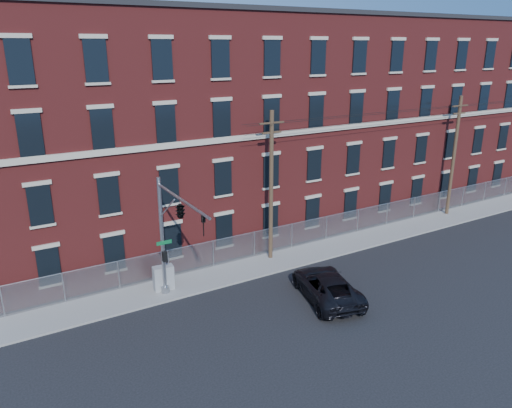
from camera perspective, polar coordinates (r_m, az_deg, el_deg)
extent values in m
plane|color=black|center=(28.76, 4.31, -11.17)|extent=(140.00, 140.00, 0.00)
cube|color=gray|center=(39.36, 14.60, -3.35)|extent=(65.00, 3.00, 0.12)
cube|color=maroon|center=(43.94, 7.06, 10.02)|extent=(55.00, 14.00, 16.00)
cube|color=black|center=(43.58, 7.50, 20.69)|extent=(55.30, 14.30, 0.30)
cube|color=#AEA491|center=(38.59, 13.54, 9.02)|extent=(55.00, 0.18, 0.35)
cube|color=black|center=(29.96, -22.93, -6.70)|extent=(1.20, 0.10, 2.20)
cube|color=black|center=(28.74, -23.80, -0.14)|extent=(1.20, 0.10, 2.20)
cube|color=black|center=(27.90, -24.78, 7.30)|extent=(1.20, 0.10, 2.20)
cube|color=black|center=(27.56, -25.78, 14.64)|extent=(1.20, 0.10, 2.20)
cube|color=black|center=(30.52, -16.13, -5.49)|extent=(1.20, 0.10, 2.20)
cube|color=black|center=(29.32, -16.73, 0.99)|extent=(1.20, 0.10, 2.20)
cube|color=black|center=(28.49, -17.42, 8.31)|extent=(1.20, 0.10, 2.20)
cube|color=black|center=(28.16, -18.12, 15.54)|extent=(1.20, 0.10, 2.20)
cube|color=black|center=(31.50, -9.69, -4.26)|extent=(1.20, 0.10, 2.20)
cube|color=black|center=(30.33, -10.04, 2.05)|extent=(1.20, 0.10, 2.20)
cube|color=black|center=(29.53, -10.44, 9.15)|extent=(1.20, 0.10, 2.20)
cube|color=black|center=(29.22, -10.85, 16.14)|extent=(1.20, 0.10, 2.20)
cube|color=black|center=(32.85, -3.72, -3.08)|extent=(1.20, 0.10, 2.20)
cube|color=black|center=(31.74, -3.85, 3.00)|extent=(1.20, 0.10, 2.20)
cube|color=black|center=(30.98, -4.00, 9.80)|extent=(1.20, 0.10, 2.20)
cube|color=black|center=(30.68, -4.15, 16.47)|extent=(1.20, 0.10, 2.20)
cube|color=black|center=(34.55, 1.70, -1.97)|extent=(1.20, 0.10, 2.20)
cube|color=black|center=(33.49, 1.76, 3.83)|extent=(1.20, 0.10, 2.20)
cube|color=black|center=(32.77, 1.82, 10.28)|extent=(1.20, 0.10, 2.20)
cube|color=black|center=(32.48, 1.89, 16.59)|extent=(1.20, 0.10, 2.20)
cube|color=black|center=(36.53, 6.57, -0.96)|extent=(1.20, 0.10, 2.20)
cube|color=black|center=(35.54, 6.78, 4.54)|extent=(1.20, 0.10, 2.20)
cube|color=black|center=(34.86, 7.01, 10.62)|extent=(1.20, 0.10, 2.20)
cube|color=black|center=(34.59, 7.25, 16.55)|extent=(1.20, 0.10, 2.20)
cube|color=black|center=(38.77, 10.91, -0.05)|extent=(1.20, 0.10, 2.20)
cube|color=black|center=(37.83, 11.23, 5.14)|extent=(1.20, 0.10, 2.20)
cube|color=black|center=(37.19, 11.59, 10.85)|extent=(1.20, 0.10, 2.20)
cube|color=black|center=(36.94, 11.95, 16.40)|extent=(1.20, 0.10, 2.20)
cube|color=black|center=(41.20, 14.75, 0.75)|extent=(1.20, 0.10, 2.20)
cube|color=black|center=(40.32, 15.16, 5.64)|extent=(1.20, 0.10, 2.20)
cube|color=black|center=(39.72, 15.61, 11.00)|extent=(1.20, 0.10, 2.20)
cube|color=black|center=(39.49, 16.06, 16.18)|extent=(1.20, 0.10, 2.20)
cube|color=black|center=(43.81, 18.16, 1.46)|extent=(1.20, 0.10, 2.20)
cube|color=black|center=(42.98, 18.62, 6.07)|extent=(1.20, 0.10, 2.20)
cube|color=black|center=(42.42, 19.14, 11.09)|extent=(1.20, 0.10, 2.20)
cube|color=black|center=(42.20, 19.65, 15.93)|extent=(1.20, 0.10, 2.20)
cube|color=black|center=(46.56, 21.17, 2.09)|extent=(1.20, 0.10, 2.20)
cube|color=black|center=(45.78, 21.67, 6.42)|extent=(1.20, 0.10, 2.20)
cube|color=black|center=(45.26, 22.23, 11.13)|extent=(1.20, 0.10, 2.20)
cube|color=black|center=(45.05, 22.79, 15.65)|extent=(1.20, 0.10, 2.20)
cube|color=black|center=(49.43, 23.84, 2.63)|extent=(1.20, 0.10, 2.20)
cube|color=black|center=(48.70, 24.37, 6.72)|extent=(1.20, 0.10, 2.20)
cube|color=black|center=(48.21, 24.96, 11.13)|extent=(1.20, 0.10, 2.20)
cube|color=black|center=(48.01, 25.54, 15.38)|extent=(1.20, 0.10, 2.20)
cube|color=black|center=(52.40, 26.21, 3.12)|extent=(1.20, 0.10, 2.20)
cube|color=black|center=(51.71, 26.76, 6.97)|extent=(1.20, 0.10, 2.20)
cube|color=black|center=(51.25, 27.37, 11.12)|extent=(1.20, 0.10, 2.20)
cube|color=#A5A8AD|center=(39.89, 13.40, -1.49)|extent=(59.00, 0.02, 1.80)
cylinder|color=#9EA0A5|center=(39.61, 13.49, -0.26)|extent=(59.00, 0.04, 0.04)
cylinder|color=#9EA0A5|center=(29.75, -27.39, -10.05)|extent=(0.06, 0.06, 1.85)
cylinder|color=#9EA0A5|center=(29.93, -21.44, -9.04)|extent=(0.06, 0.06, 1.85)
cylinder|color=#9EA0A5|center=(30.43, -15.65, -7.96)|extent=(0.06, 0.06, 1.85)
cylinder|color=#9EA0A5|center=(31.23, -10.14, -6.85)|extent=(0.06, 0.06, 1.85)
cylinder|color=#9EA0A5|center=(32.31, -4.97, -5.75)|extent=(0.06, 0.06, 1.85)
cylinder|color=#9EA0A5|center=(33.64, -0.19, -4.69)|extent=(0.06, 0.06, 1.85)
cylinder|color=#9EA0A5|center=(35.20, 4.18, -3.68)|extent=(0.06, 0.06, 1.85)
cylinder|color=#9EA0A5|center=(36.95, 8.15, -2.75)|extent=(0.06, 0.06, 1.85)
cylinder|color=#9EA0A5|center=(38.87, 11.74, -1.89)|extent=(0.06, 0.06, 1.85)
cylinder|color=#9EA0A5|center=(40.94, 14.97, -1.11)|extent=(0.06, 0.06, 1.85)
cylinder|color=#9EA0A5|center=(43.14, 17.89, -0.41)|extent=(0.06, 0.06, 1.85)
cylinder|color=#9EA0A5|center=(45.43, 20.51, 0.23)|extent=(0.06, 0.06, 1.85)
cylinder|color=#9EA0A5|center=(47.83, 22.88, 0.80)|extent=(0.06, 0.06, 1.85)
cylinder|color=#9EA0A5|center=(50.29, 25.02, 1.32)|extent=(0.06, 0.06, 1.85)
cylinder|color=#9EA0A5|center=(52.83, 26.96, 1.79)|extent=(0.06, 0.06, 1.85)
cylinder|color=#9EA0A5|center=(28.37, -10.86, -3.79)|extent=(0.22, 0.22, 7.00)
cylinder|color=#9EA0A5|center=(29.73, -10.49, -9.71)|extent=(0.50, 0.50, 0.40)
cylinder|color=#9EA0A5|center=(24.46, -8.65, 0.49)|extent=(0.14, 6.50, 0.14)
cylinder|color=#9EA0A5|center=(26.59, -10.23, -0.42)|extent=(0.08, 2.18, 1.56)
cube|color=#0C592D|center=(28.36, -10.63, -4.43)|extent=(0.90, 0.03, 0.22)
cube|color=black|center=(28.57, -10.56, -6.00)|extent=(0.25, 0.25, 0.60)
imported|color=black|center=(22.41, -6.10, -2.53)|extent=(0.16, 0.20, 1.00)
imported|color=black|center=(24.85, -8.81, -0.57)|extent=(0.53, 2.48, 1.00)
cylinder|color=#4D3A26|center=(32.14, 1.77, 1.96)|extent=(0.28, 0.28, 10.00)
cube|color=#4D3A26|center=(31.25, 1.84, 9.39)|extent=(1.80, 0.12, 0.12)
cube|color=#4D3A26|center=(31.34, 1.83, 8.30)|extent=(1.40, 0.12, 0.12)
cylinder|color=#4D3A26|center=(44.21, 21.98, 5.10)|extent=(0.28, 0.28, 10.00)
cube|color=#4D3A26|center=(43.56, 22.63, 10.49)|extent=(1.80, 0.12, 0.12)
cube|color=#4D3A26|center=(43.63, 22.54, 9.71)|extent=(1.40, 0.12, 0.12)
cylinder|color=black|center=(43.38, 22.95, 10.42)|extent=(40.00, 0.02, 0.02)
cylinder|color=black|center=(43.74, 22.32, 10.55)|extent=(40.00, 0.02, 0.02)
cylinder|color=black|center=(43.63, 22.54, 9.71)|extent=(40.00, 0.02, 0.02)
imported|color=black|center=(28.86, 8.20, -9.40)|extent=(4.04, 6.25, 1.60)
cube|color=#929598|center=(29.88, -10.69, -8.42)|extent=(1.22, 0.68, 1.48)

